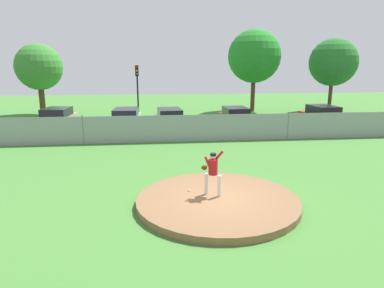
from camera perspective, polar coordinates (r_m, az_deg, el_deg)
The scene contains 16 objects.
ground_plane at distance 17.53m, azimuth 0.78°, elevation -2.43°, with size 80.00×80.00×0.00m, color #427A33.
asphalt_strip at distance 25.77m, azimuth -1.53°, elevation 2.65°, with size 44.00×7.00×0.01m, color #2B2B2D.
pitchers_mound at distance 11.88m, azimuth 4.36°, elevation -9.61°, with size 5.63×5.63×0.25m, color brown.
pitcher_youth at distance 11.71m, azimuth 3.53°, elevation -4.35°, with size 0.77×0.38×1.65m.
baseball at distance 12.37m, azimuth -0.48°, elevation -7.83°, with size 0.07×0.07×0.07m, color white.
chainlink_fence at distance 21.21m, azimuth -0.54°, elevation 2.69°, with size 32.49×0.07×1.80m.
parked_car_champagne at distance 26.86m, azimuth -21.85°, elevation 3.84°, with size 2.17×4.24×1.67m.
parked_car_silver at distance 25.66m, azimuth -11.08°, elevation 4.10°, with size 2.04×4.76×1.59m.
parked_car_burgundy at distance 26.10m, azimuth 7.38°, elevation 4.37°, with size 1.94×4.22×1.60m.
parked_car_slate at distance 25.17m, azimuth -3.78°, elevation 4.13°, with size 2.13×4.64×1.59m.
parked_car_red at distance 28.48m, azimuth 21.24°, elevation 4.37°, with size 2.09×4.68×1.65m.
traffic_cone_orange at distance 27.10m, azimuth 18.29°, elevation 3.06°, with size 0.40×0.40×0.55m.
traffic_light_near at distance 29.80m, azimuth -9.25°, elevation 10.17°, with size 0.28×0.46×4.72m.
tree_tall_centre at distance 35.85m, azimuth -24.53°, elevation 11.75°, with size 4.35×4.35×6.74m.
tree_leaning_west at distance 35.77m, azimuth 10.52°, elevation 14.39°, with size 5.35×5.35×8.29m.
tree_bushy_near at distance 37.72m, azimuth 22.81°, elevation 12.64°, with size 4.76×4.76×7.40m.
Camera 1 is at (-2.07, -10.75, 4.72)m, focal length 31.47 mm.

